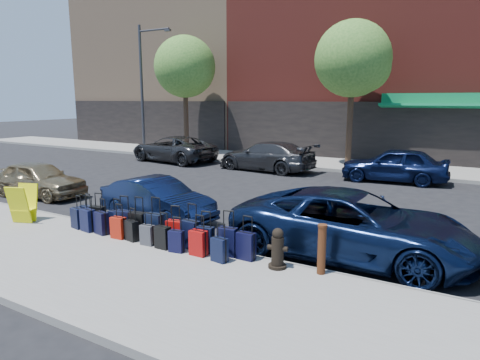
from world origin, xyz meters
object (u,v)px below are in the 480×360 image
Objects in this scene: tree_center at (355,61)px; fire_hydrant at (278,250)px; bollard at (322,249)px; car_far_0 at (173,149)px; suitcase_front_5 at (155,227)px; streetlight at (144,81)px; car_near_0 at (38,179)px; tree_left at (187,68)px; car_near_1 at (157,199)px; car_near_2 at (353,225)px; car_far_1 at (266,156)px; car_far_2 at (394,165)px; display_rack at (23,204)px.

tree_center reaches higher than fire_hydrant.
car_far_0 reaches higher than bollard.
suitcase_front_5 reaches higher than bollard.
streetlight reaches higher than car_near_0.
bollard is (14.02, -14.19, -4.74)m from tree_left.
streetlight is at bearing 19.99° from car_near_0.
car_near_1 reaches higher than bollard.
car_near_1 is 0.71× the size of car_far_0.
car_far_0 is (-13.17, 9.84, -0.02)m from car_near_2.
car_far_1 is (6.04, -0.11, -0.00)m from car_far_0.
streetlight reaches higher than car_far_0.
car_near_0 is 14.39m from car_far_2.
car_far_0 reaches higher than fire_hydrant.
car_far_0 is at bearing 52.63° from car_near_2.
tree_left is 3.11m from streetlight.
tree_left is at bearing 124.15° from fire_hydrant.
car_far_0 is (1.00, -2.76, -4.67)m from tree_left.
car_far_2 reaches higher than fire_hydrant.
tree_left is 20.06m from fire_hydrant.
tree_center is 1.89× the size of car_near_0.
car_far_0 is (-1.42, 9.56, 0.08)m from car_near_0.
car_near_1 is at bearing -31.77° from car_far_2.
car_near_2 is (17.11, -11.89, -3.90)m from streetlight.
bollard is (16.96, -13.49, -3.99)m from streetlight.
car_near_1 is (-4.83, 1.87, 0.08)m from fire_hydrant.
car_near_0 is (2.42, -12.31, -4.76)m from tree_left.
car_near_0 is (-10.72, 2.04, 0.12)m from fire_hydrant.
streetlight reaches higher than car_far_1.
suitcase_front_5 is at bearing -92.76° from tree_center.
car_far_1 reaches higher than display_rack.
car_near_1 is at bearing 128.25° from suitcase_front_5.
tree_left is 1.00× the size of tree_center.
car_far_2 is at bearing 94.14° from bollard.
car_far_1 is at bearing 96.53° from car_far_0.
car_far_0 is at bearing 138.69° from bollard.
car_far_2 is at bearing 5.08° from car_near_2.
car_far_0 is (-13.02, 11.44, 0.07)m from bollard.
suitcase_front_5 is 1.02× the size of display_rack.
tree_left is 1.33× the size of car_near_2.
car_near_2 is (11.75, -0.28, 0.10)m from car_near_0.
car_far_2 is (2.69, -2.76, -4.66)m from tree_center.
car_far_2 is at bearing 96.70° from car_far_1.
display_rack is (-7.56, -0.60, 0.13)m from fire_hydrant.
car_near_1 is (-5.71, 1.71, -0.05)m from bollard.
tree_center reaches higher than car_near_0.
car_far_0 is (-7.31, 9.73, 0.12)m from car_near_1.
fire_hydrant is at bearing -104.74° from car_near_1.
suitcase_front_5 is 1.28× the size of fire_hydrant.
car_near_0 reaches higher than car_near_1.
bollard is 11.46m from car_far_2.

